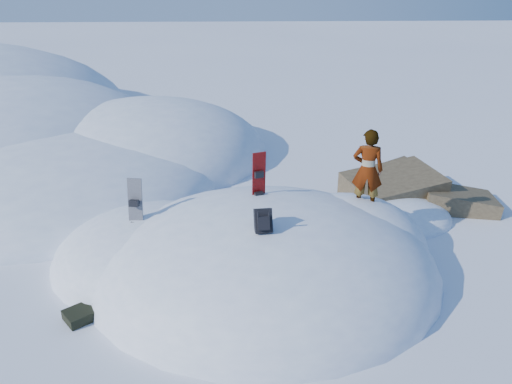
{
  "coord_description": "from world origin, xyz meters",
  "views": [
    {
      "loc": [
        -0.56,
        -8.57,
        5.56
      ],
      "look_at": [
        -0.17,
        0.3,
        1.69
      ],
      "focal_mm": 35.0,
      "sensor_mm": 36.0,
      "label": 1
    }
  ],
  "objects_px": {
    "snowboard_dark": "(136,216)",
    "backpack": "(263,221)",
    "person": "(368,170)",
    "snowboard_red": "(259,187)"
  },
  "relations": [
    {
      "from": "snowboard_dark",
      "to": "backpack",
      "type": "xyz_separation_m",
      "value": [
        2.46,
        -1.23,
        0.45
      ]
    },
    {
      "from": "snowboard_dark",
      "to": "person",
      "type": "distance_m",
      "value": 4.81
    },
    {
      "from": "snowboard_red",
      "to": "snowboard_dark",
      "type": "distance_m",
      "value": 2.52
    },
    {
      "from": "snowboard_red",
      "to": "person",
      "type": "height_order",
      "value": "person"
    },
    {
      "from": "backpack",
      "to": "person",
      "type": "height_order",
      "value": "person"
    },
    {
      "from": "snowboard_red",
      "to": "backpack",
      "type": "distance_m",
      "value": 1.56
    },
    {
      "from": "snowboard_dark",
      "to": "backpack",
      "type": "height_order",
      "value": "snowboard_dark"
    },
    {
      "from": "snowboard_red",
      "to": "backpack",
      "type": "relative_size",
      "value": 2.94
    },
    {
      "from": "snowboard_dark",
      "to": "person",
      "type": "xyz_separation_m",
      "value": [
        4.73,
        0.54,
        0.69
      ]
    },
    {
      "from": "person",
      "to": "snowboard_dark",
      "type": "bearing_deg",
      "value": 21.43
    }
  ]
}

